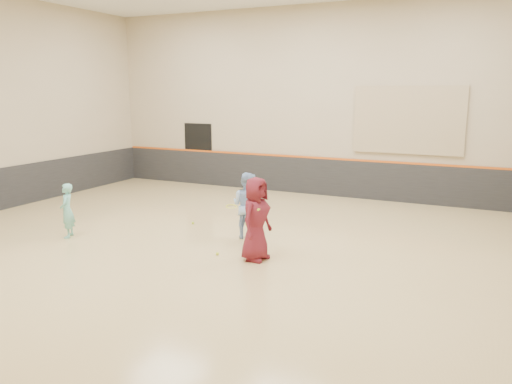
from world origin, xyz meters
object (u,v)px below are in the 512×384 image
at_px(girl, 67,211).
at_px(young_man, 256,219).
at_px(instructor, 247,205).
at_px(spare_racket, 231,205).

relative_size(girl, young_man, 0.75).
relative_size(instructor, spare_racket, 2.07).
bearing_deg(instructor, young_man, 129.55).
height_order(young_man, spare_racket, young_man).
height_order(instructor, young_man, young_man).
bearing_deg(spare_racket, instructor, -55.32).
distance_m(instructor, spare_racket, 3.23).
bearing_deg(spare_racket, young_man, -55.92).
bearing_deg(young_man, girl, 101.64).
xyz_separation_m(young_man, spare_racket, (-2.63, 3.88, -0.78)).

